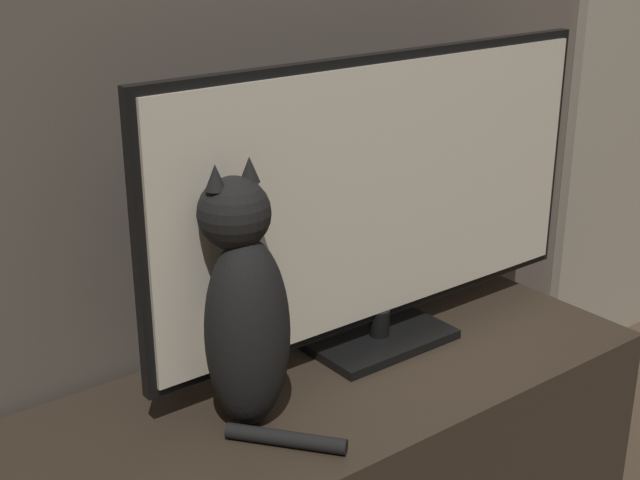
# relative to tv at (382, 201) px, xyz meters

# --- Properties ---
(tv_stand) EXTENTS (1.44, 0.53, 0.43)m
(tv_stand) POSITION_rel_tv_xyz_m (-0.23, -0.07, -0.54)
(tv_stand) COLOR #33281E
(tv_stand) RESTS_ON ground_plane
(tv) EXTENTS (1.10, 0.19, 0.62)m
(tv) POSITION_rel_tv_xyz_m (0.00, 0.00, 0.00)
(tv) COLOR black
(tv) RESTS_ON tv_stand
(cat) EXTENTS (0.17, 0.29, 0.49)m
(cat) POSITION_rel_tv_xyz_m (-0.39, -0.09, -0.10)
(cat) COLOR black
(cat) RESTS_ON tv_stand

